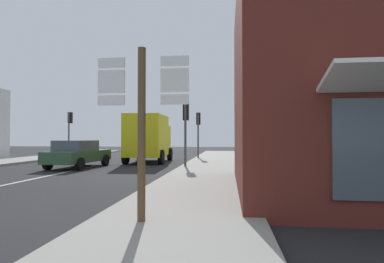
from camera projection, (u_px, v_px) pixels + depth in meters
name	position (u px, v px, depth m)	size (l,w,h in m)	color
ground_plane	(78.00, 170.00, 15.43)	(80.00, 80.00, 0.00)	#232326
sidewalk_right	(206.00, 175.00, 12.67)	(3.17, 44.00, 0.14)	gray
lane_centre_stripe	(26.00, 181.00, 11.45)	(0.16, 12.00, 0.01)	silver
sedan_far	(78.00, 154.00, 16.43)	(2.19, 4.31, 1.47)	#2D5133
delivery_truck	(149.00, 137.00, 20.07)	(2.63, 5.07, 3.05)	yellow
route_sign_post	(142.00, 120.00, 5.42)	(1.66, 0.14, 3.20)	brown
traffic_light_near_right	(186.00, 120.00, 15.99)	(0.30, 0.49, 3.43)	#47474C
traffic_light_far_right	(198.00, 125.00, 22.75)	(0.30, 0.49, 3.48)	#47474C
traffic_light_far_left	(70.00, 124.00, 24.98)	(0.30, 0.49, 3.71)	#47474C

